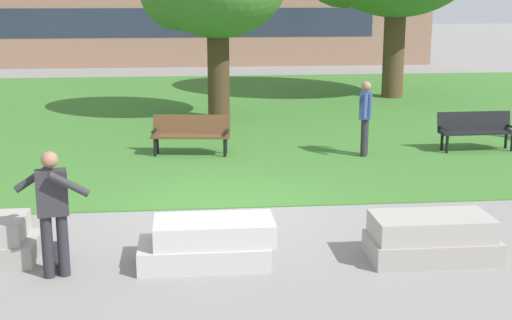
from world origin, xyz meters
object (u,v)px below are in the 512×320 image
(concrete_block_left, at_px, (209,243))
(park_bench_far_left, at_px, (476,128))
(person_skateboarder, at_px, (53,206))
(person_bystander_near_lawn, at_px, (365,114))
(concrete_block_right, at_px, (432,238))
(park_bench_near_right, at_px, (191,132))
(skateboard, at_px, (58,256))

(concrete_block_left, distance_m, park_bench_far_left, 9.34)
(person_skateboarder, distance_m, person_bystander_near_lawn, 8.78)
(person_bystander_near_lawn, bearing_deg, concrete_block_right, -95.87)
(concrete_block_left, bearing_deg, person_bystander_near_lawn, 58.85)
(park_bench_near_right, relative_size, person_bystander_near_lawn, 1.08)
(concrete_block_right, xyz_separation_m, park_bench_far_left, (3.44, 6.74, 0.23))
(park_bench_far_left, bearing_deg, concrete_block_right, -117.01)
(skateboard, distance_m, park_bench_far_left, 10.77)
(concrete_block_left, distance_m, person_bystander_near_lawn, 7.40)
(concrete_block_left, xyz_separation_m, park_bench_near_right, (-0.15, 6.85, 0.23))
(concrete_block_left, height_order, concrete_block_right, same)
(concrete_block_left, distance_m, park_bench_near_right, 6.85)
(person_bystander_near_lawn, bearing_deg, park_bench_far_left, 6.43)
(concrete_block_right, bearing_deg, skateboard, 175.62)
(concrete_block_left, height_order, skateboard, concrete_block_left)
(person_skateboarder, bearing_deg, skateboard, 98.50)
(concrete_block_right, height_order, skateboard, concrete_block_right)
(park_bench_near_right, height_order, park_bench_far_left, same)
(person_bystander_near_lawn, bearing_deg, skateboard, -134.49)
(concrete_block_left, distance_m, skateboard, 2.14)
(concrete_block_right, relative_size, skateboard, 1.73)
(concrete_block_right, bearing_deg, park_bench_far_left, 62.99)
(concrete_block_left, relative_size, person_bystander_near_lawn, 1.10)
(park_bench_far_left, relative_size, person_bystander_near_lawn, 1.06)
(park_bench_near_right, bearing_deg, concrete_block_left, -88.74)
(park_bench_far_left, bearing_deg, concrete_block_left, -134.86)
(concrete_block_left, relative_size, skateboard, 1.81)
(concrete_block_right, height_order, person_skateboarder, person_skateboarder)
(concrete_block_left, xyz_separation_m, skateboard, (-2.11, 0.28, -0.22))
(park_bench_near_right, bearing_deg, park_bench_far_left, -1.97)
(concrete_block_left, distance_m, concrete_block_right, 3.15)
(concrete_block_right, height_order, person_bystander_near_lawn, person_bystander_near_lawn)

